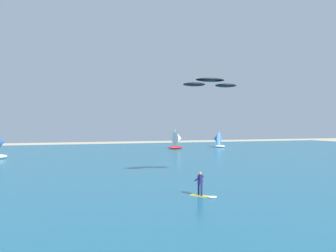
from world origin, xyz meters
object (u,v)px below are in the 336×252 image
object	(u,v)px
kite	(210,83)
sailboat_mid_right	(178,140)
sailboat_heeled_over	(217,140)
kitesurfer	(203,188)

from	to	relation	value
kite	sailboat_mid_right	distance (m)	44.99
sailboat_heeled_over	kite	bearing A→B (deg)	-119.04
kitesurfer	kite	bearing A→B (deg)	59.07
kitesurfer	kite	size ratio (longest dim) A/B	0.37
kitesurfer	kite	world-z (taller)	kite
kite	sailboat_heeled_over	distance (m)	51.02
kite	kitesurfer	bearing A→B (deg)	-120.93
kite	sailboat_heeled_over	xyz separation A→B (m)	(24.53, 44.17, -7.06)
sailboat_mid_right	sailboat_heeled_over	world-z (taller)	sailboat_mid_right
kitesurfer	sailboat_heeled_over	size ratio (longest dim) A/B	0.54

